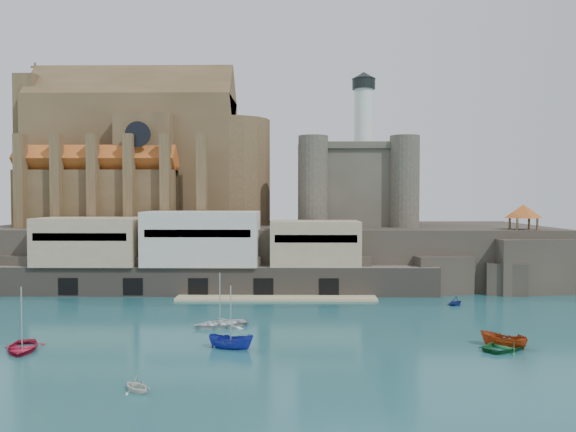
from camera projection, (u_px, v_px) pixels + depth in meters
The scene contains 14 objects.
ground at pixel (254, 327), 66.17m from camera, with size 300.00×300.00×0.00m, color #18494F.
promontory at pixel (268, 252), 105.34m from camera, with size 100.00×36.00×10.00m.
quay at pixel (201, 255), 89.14m from camera, with size 70.00×12.00×13.05m.
church at pixel (144, 161), 107.52m from camera, with size 47.00×25.93×30.51m.
castle_keep at pixel (354, 181), 106.37m from camera, with size 21.20×21.20×29.30m.
rock_outcrop at pixel (523, 266), 91.33m from camera, with size 14.50×10.50×8.70m.
pavilion at pixel (523, 213), 91.18m from camera, with size 6.40×6.40×5.40m.
boat_0 at pixel (22, 350), 56.00m from camera, with size 4.23×1.23×5.92m, color #A61330.
boat_1 at pixel (137, 391), 44.28m from camera, with size 2.54×1.55×2.95m, color silver.
boat_2 at pixel (231, 349), 56.72m from camera, with size 1.81×1.86×4.81m, color #202E9F.
boat_3 at pixel (507, 349), 56.60m from camera, with size 4.27×1.24×5.98m, color #18622F.
boat_5 at pixel (503, 347), 57.34m from camera, with size 1.76×1.80×4.67m, color #9A340F.
boat_6 at pixel (220, 327), 66.27m from camera, with size 4.58×1.33×6.41m, color silver.
boat_7 at pixel (455, 305), 79.38m from camera, with size 2.57×1.57×2.98m, color navy.
Camera 1 is at (4.81, -65.61, 15.39)m, focal length 35.00 mm.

